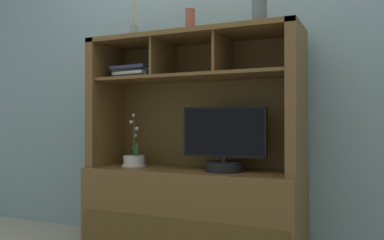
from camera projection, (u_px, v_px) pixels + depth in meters
The scene contains 8 objects.
back_wall at pixel (208, 44), 2.84m from camera, with size 6.00×0.02×2.80m, color gray.
media_console at pixel (192, 187), 2.59m from camera, with size 1.38×0.52×1.41m.
tv_monitor at pixel (224, 145), 2.46m from camera, with size 0.53×0.23×0.39m.
potted_orchid at pixel (134, 160), 2.76m from camera, with size 0.17×0.17×0.36m.
magazine_stack_left at pixel (138, 72), 2.76m from camera, with size 0.32×0.27×0.08m.
diffuser_bottle at pixel (134, 33), 2.79m from camera, with size 0.05×0.05×0.29m.
ceramic_vase at pixel (190, 21), 2.57m from camera, with size 0.06×0.06×0.16m.
accent_vase at pixel (259, 9), 2.38m from camera, with size 0.09×0.09×0.21m.
Camera 1 is at (1.07, -2.36, 0.84)m, focal length 37.82 mm.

